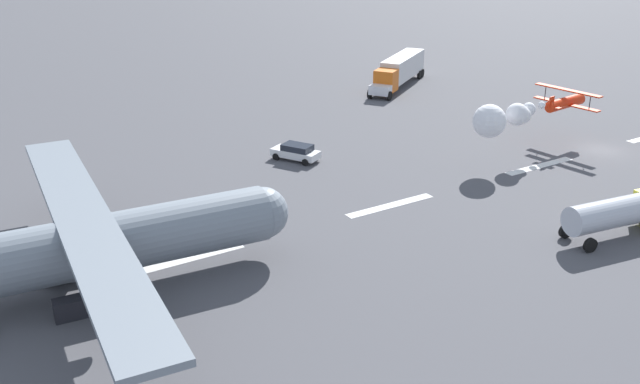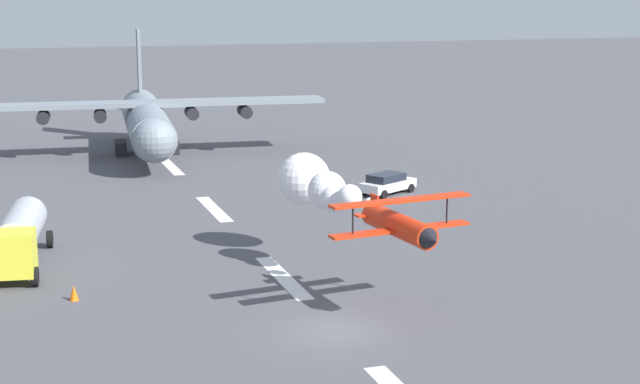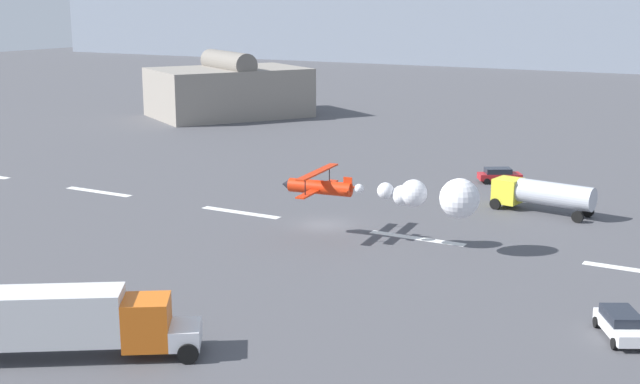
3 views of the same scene
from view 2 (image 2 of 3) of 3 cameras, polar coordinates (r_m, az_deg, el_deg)
The scene contains 10 objects.
ground_plane at distance 43.04m, azimuth 0.99°, elevation -8.09°, with size 440.00×440.00×0.00m, color #4C4C51.
runway_stripe_5 at distance 50.69m, azimuth -2.17°, elevation -5.00°, with size 8.00×0.90×0.01m, color white.
runway_stripe_6 at distance 66.55m, azimuth -6.22°, elevation -0.99°, with size 8.00×0.90×0.01m, color white.
runway_stripe_7 at distance 82.82m, azimuth -8.69°, elevation 1.47°, with size 8.00×0.90×0.01m, color white.
runway_stripe_8 at distance 99.30m, azimuth -10.34°, elevation 3.12°, with size 8.00×0.90×0.01m, color white.
cargo_transport_plane at distance 87.58m, azimuth -10.07°, elevation 4.11°, with size 24.07×32.19×10.84m.
stunt_biplane_red at distance 51.48m, azimuth 0.40°, elevation 0.13°, with size 15.89×7.01×2.94m.
fuel_tanker_truck at distance 54.55m, azimuth -17.21°, elevation -2.43°, with size 9.17×3.96×2.90m.
followme_car_yellow at distance 71.00m, azimuth 3.96°, elevation 0.53°, with size 3.73×4.78×1.52m.
traffic_cone_far at distance 48.36m, azimuth -14.17°, elevation -5.73°, with size 0.44×0.44×0.75m, color orange.
Camera 2 is at (-38.20, 13.40, 14.62)m, focal length 54.80 mm.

